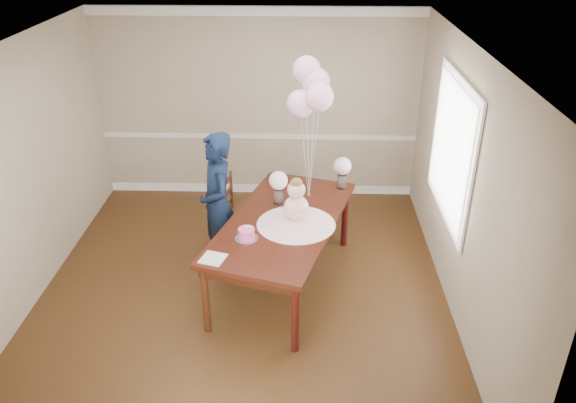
{
  "coord_description": "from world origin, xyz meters",
  "views": [
    {
      "loc": [
        0.66,
        -5.08,
        3.83
      ],
      "look_at": [
        0.49,
        0.2,
        1.05
      ],
      "focal_mm": 35.0,
      "sensor_mm": 36.0,
      "label": 1
    }
  ],
  "objects_px": {
    "birthday_cake": "(246,233)",
    "woman": "(218,205)",
    "dining_chair_seat": "(242,216)",
    "dining_table_top": "(283,221)"
  },
  "relations": [
    {
      "from": "birthday_cake",
      "to": "woman",
      "type": "relative_size",
      "value": 0.1
    },
    {
      "from": "birthday_cake",
      "to": "woman",
      "type": "height_order",
      "value": "woman"
    },
    {
      "from": "dining_chair_seat",
      "to": "woman",
      "type": "distance_m",
      "value": 0.7
    },
    {
      "from": "birthday_cake",
      "to": "dining_table_top",
      "type": "bearing_deg",
      "value": 49.54
    },
    {
      "from": "dining_table_top",
      "to": "woman",
      "type": "distance_m",
      "value": 0.8
    },
    {
      "from": "birthday_cake",
      "to": "dining_chair_seat",
      "type": "distance_m",
      "value": 1.31
    },
    {
      "from": "birthday_cake",
      "to": "dining_chair_seat",
      "type": "height_order",
      "value": "birthday_cake"
    },
    {
      "from": "dining_table_top",
      "to": "dining_chair_seat",
      "type": "relative_size",
      "value": 5.44
    },
    {
      "from": "birthday_cake",
      "to": "woman",
      "type": "distance_m",
      "value": 0.79
    },
    {
      "from": "dining_table_top",
      "to": "dining_chair_seat",
      "type": "distance_m",
      "value": 1.03
    }
  ]
}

